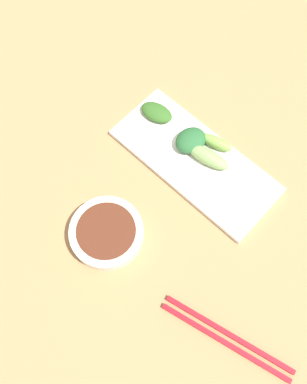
# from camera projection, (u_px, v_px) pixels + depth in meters

# --- Properties ---
(tabletop) EXTENTS (2.10, 2.10, 0.02)m
(tabletop) POSITION_uv_depth(u_px,v_px,m) (163.00, 196.00, 0.77)
(tabletop) COLOR #97744C
(tabletop) RESTS_ON ground
(sauce_bowl) EXTENTS (0.13, 0.13, 0.03)m
(sauce_bowl) POSITION_uv_depth(u_px,v_px,m) (107.00, 233.00, 0.72)
(sauce_bowl) COLOR silver
(sauce_bowl) RESTS_ON tabletop
(serving_plate) EXTENTS (0.14, 0.33, 0.01)m
(serving_plate) POSITION_uv_depth(u_px,v_px,m) (196.00, 162.00, 0.78)
(serving_plate) COLOR white
(serving_plate) RESTS_ON tabletop
(broccoli_stalk_0) EXTENTS (0.04, 0.07, 0.02)m
(broccoli_stalk_0) POSITION_uv_depth(u_px,v_px,m) (216.00, 142.00, 0.78)
(broccoli_stalk_0) COLOR #739E43
(broccoli_stalk_0) RESTS_ON serving_plate
(broccoli_leafy_1) EXTENTS (0.07, 0.06, 0.03)m
(broccoli_leafy_1) POSITION_uv_depth(u_px,v_px,m) (191.00, 140.00, 0.78)
(broccoli_leafy_1) COLOR #24592E
(broccoli_leafy_1) RESTS_ON serving_plate
(broccoli_leafy_2) EXTENTS (0.05, 0.07, 0.02)m
(broccoli_leafy_2) POSITION_uv_depth(u_px,v_px,m) (157.00, 112.00, 0.80)
(broccoli_leafy_2) COLOR #2E5A20
(broccoli_leafy_2) RESTS_ON serving_plate
(broccoli_stalk_3) EXTENTS (0.05, 0.09, 0.03)m
(broccoli_stalk_3) POSITION_uv_depth(u_px,v_px,m) (208.00, 157.00, 0.76)
(broccoli_stalk_3) COLOR #79A05A
(broccoli_stalk_3) RESTS_ON serving_plate
(chopsticks) EXTENTS (0.07, 0.23, 0.01)m
(chopsticks) POSITION_uv_depth(u_px,v_px,m) (227.00, 338.00, 0.66)
(chopsticks) COLOR #B7111C
(chopsticks) RESTS_ON tabletop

